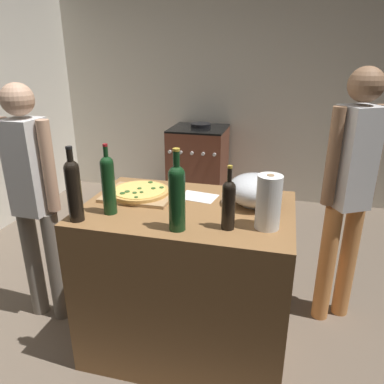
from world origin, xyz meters
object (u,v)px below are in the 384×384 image
Objects in this scene: wine_bottle_green at (177,195)px; stove at (198,166)px; wine_bottle_clear at (74,188)px; person_in_stripes at (33,195)px; wine_bottle_dark at (108,183)px; wine_bottle_amber at (229,203)px; pizza at (140,191)px; paper_towel_roll at (269,202)px; mixing_bowl at (254,190)px; person_in_red at (349,187)px.

stove is at bearing 101.02° from wine_bottle_green.
person_in_stripes is at bearing 146.95° from wine_bottle_clear.
wine_bottle_amber is (0.63, -0.03, -0.04)m from wine_bottle_dark.
pizza is 0.91× the size of wine_bottle_clear.
wine_bottle_green is at bearing -13.75° from wine_bottle_dark.
paper_towel_roll is 0.28× the size of stove.
wine_bottle_dark is 0.41m from wine_bottle_green.
wine_bottle_clear is at bearing -153.92° from mixing_bowl.
person_in_red is at bearing 54.78° from paper_towel_roll.
wine_bottle_green is 1.18m from person_in_red.
paper_towel_roll reaches higher than mixing_bowl.
wine_bottle_dark reaches higher than paper_towel_roll.
stove is at bearing 106.39° from wine_bottle_amber.
mixing_bowl is 0.78m from wine_bottle_dark.
wine_bottle_green reaches higher than wine_bottle_amber.
mixing_bowl reaches higher than pizza.
pizza is 1.28m from person_in_red.
wine_bottle_dark is 0.24× the size of person_in_stripes.
wine_bottle_green is 1.09m from person_in_stripes.
stove is (-0.73, 2.47, -0.60)m from wine_bottle_amber.
wine_bottle_amber reaches higher than stove.
pizza is 0.93× the size of wine_bottle_dark.
stove is at bearing 89.45° from wine_bottle_clear.
person_in_red reaches higher than wine_bottle_clear.
pizza is at bearing 132.97° from wine_bottle_green.
wine_bottle_green is at bearing 2.85° from wine_bottle_clear.
wine_bottle_amber is (-0.18, -0.05, 0.00)m from paper_towel_roll.
wine_bottle_amber is 0.33× the size of stove.
wine_bottle_clear reaches higher than mixing_bowl.
person_in_red reaches higher than mixing_bowl.
wine_bottle_amber is 2.65m from stove.
wine_bottle_green is 1.04× the size of wine_bottle_clear.
person_in_stripes reaches higher than wine_bottle_amber.
wine_bottle_dark is (-0.81, -0.03, 0.04)m from paper_towel_roll.
person_in_red reaches higher than wine_bottle_amber.
mixing_bowl is 0.79× the size of wine_bottle_dark.
paper_towel_roll is (0.75, -0.24, 0.10)m from pizza.
mixing_bowl is 0.74× the size of wine_bottle_green.
wine_bottle_clear is (-0.18, -0.39, 0.14)m from pizza.
person_in_stripes is (-0.51, 0.33, -0.21)m from wine_bottle_clear.
paper_towel_roll is (0.09, -0.26, 0.04)m from mixing_bowl.
pizza is at bearing 162.38° from paper_towel_roll.
wine_bottle_clear is 0.64m from person_in_stripes.
paper_towel_roll is 0.17× the size of person_in_stripes.
wine_bottle_dark is 2.53m from stove.
pizza is 0.21× the size of person_in_red.
person_in_red is at bearing 13.91° from person_in_stripes.
wine_bottle_dark reaches higher than stove.
wine_bottle_green reaches higher than pizza.
wine_bottle_dark is (-0.06, -0.27, 0.14)m from pizza.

